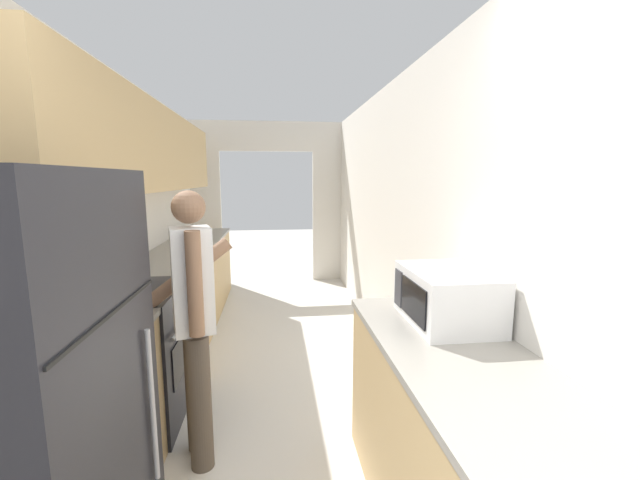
% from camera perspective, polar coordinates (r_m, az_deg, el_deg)
% --- Properties ---
extents(wall_left, '(0.38, 8.00, 2.50)m').
position_cam_1_polar(wall_left, '(3.46, -27.27, 6.43)').
color(wall_left, white).
rests_on(wall_left, ground_plane).
extents(wall_right, '(0.06, 8.00, 2.50)m').
position_cam_1_polar(wall_right, '(3.03, 14.65, 1.35)').
color(wall_right, white).
rests_on(wall_right, ground_plane).
extents(wall_far_with_doorway, '(2.73, 0.06, 2.50)m').
position_cam_1_polar(wall_far_with_doorway, '(6.23, -7.68, 6.87)').
color(wall_far_with_doorway, white).
rests_on(wall_far_with_doorway, ground_plane).
extents(counter_left, '(0.62, 4.14, 0.91)m').
position_cam_1_polar(counter_left, '(4.34, -19.42, -7.34)').
color(counter_left, tan).
rests_on(counter_left, ground_plane).
extents(counter_right, '(0.62, 1.59, 0.91)m').
position_cam_1_polar(counter_right, '(2.03, 19.22, -27.07)').
color(counter_right, tan).
rests_on(counter_right, ground_plane).
extents(refrigerator, '(0.75, 0.83, 1.67)m').
position_cam_1_polar(refrigerator, '(1.77, -38.71, -19.96)').
color(refrigerator, black).
rests_on(refrigerator, ground_plane).
extents(range_oven, '(0.66, 0.75, 1.05)m').
position_cam_1_polar(range_oven, '(3.01, -25.49, -14.94)').
color(range_oven, black).
rests_on(range_oven, ground_plane).
extents(person, '(0.51, 0.44, 1.57)m').
position_cam_1_polar(person, '(2.36, -17.80, -11.26)').
color(person, '#4C4238').
rests_on(person, ground_plane).
extents(microwave, '(0.39, 0.53, 0.27)m').
position_cam_1_polar(microwave, '(2.10, 17.93, -7.81)').
color(microwave, white).
rests_on(microwave, counter_right).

